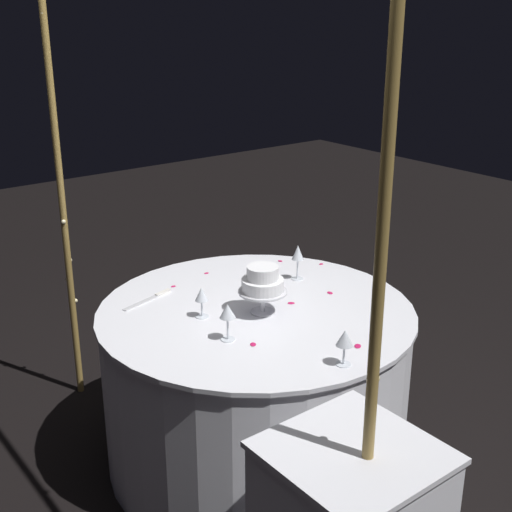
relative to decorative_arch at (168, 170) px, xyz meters
The scene contains 20 objects.
ground_plane 1.57m from the decorative_arch, 90.16° to the right, with size 12.00×12.00×0.00m, color black.
decorative_arch is the anchor object (origin of this frame).
main_table 1.19m from the decorative_arch, 90.16° to the right, with size 1.46×1.46×0.79m.
tiered_cake 0.71m from the decorative_arch, 96.56° to the right, with size 0.22×0.22×0.22m.
wine_glass_0 0.63m from the decorative_arch, 138.87° to the right, with size 0.07×0.07×0.16m.
wine_glass_1 0.64m from the decorative_arch, 66.89° to the right, with size 0.06×0.06×0.14m.
wine_glass_2 1.01m from the decorative_arch, 79.04° to the right, with size 0.06×0.06×0.18m.
wine_glass_3 0.94m from the decorative_arch, 148.41° to the right, with size 0.07×0.07×0.15m.
cake_knife 0.81m from the decorative_arch, 14.75° to the right, with size 0.10×0.29×0.01m.
rose_petal_0 1.11m from the decorative_arch, 130.35° to the right, with size 0.03×0.02×0.00m, color #C61951.
rose_petal_1 1.00m from the decorative_arch, 44.62° to the right, with size 0.03×0.02×0.00m, color #C61951.
rose_petal_2 1.23m from the decorative_arch, 65.92° to the right, with size 0.03×0.02×0.00m, color #C61951.
rose_petal_3 1.09m from the decorative_arch, 95.25° to the right, with size 0.03×0.02×0.00m, color #C61951.
rose_petal_4 0.79m from the decorative_arch, 143.01° to the right, with size 0.03×0.02×0.00m, color #C61951.
rose_petal_5 1.04m from the decorative_arch, 135.69° to the right, with size 0.04×0.03×0.00m, color #C61951.
rose_petal_6 1.00m from the decorative_arch, 77.64° to the right, with size 0.03×0.02×0.00m, color #C61951.
rose_petal_7 0.93m from the decorative_arch, 95.05° to the right, with size 0.03×0.02×0.00m, color #C61951.
rose_petal_8 0.89m from the decorative_arch, 30.51° to the right, with size 0.03×0.02×0.00m, color #C61951.
rose_petal_9 0.94m from the decorative_arch, 84.93° to the right, with size 0.04×0.03×0.00m, color #C61951.
rose_petal_10 1.30m from the decorative_arch, 77.34° to the right, with size 0.02×0.02×0.00m, color #C61951.
Camera 1 is at (-2.28, 1.77, 2.11)m, focal length 48.45 mm.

